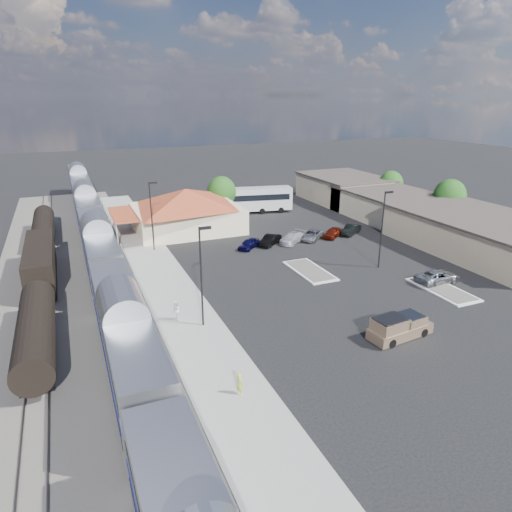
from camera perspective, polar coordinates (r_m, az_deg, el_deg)
name	(u,v)px	position (r m, az deg, el deg)	size (l,w,h in m)	color
ground	(286,283)	(49.03, 3.78, -3.37)	(280.00, 280.00, 0.00)	black
railbed	(74,285)	(51.88, -21.80, -3.41)	(16.00, 100.00, 0.12)	#4C4944
platform	(163,279)	(50.72, -11.57, -2.84)	(5.50, 92.00, 0.18)	gray
passenger_train	(99,251)	(52.71, -19.01, 0.55)	(3.00, 104.00, 5.55)	silver
freight_cars	(41,264)	(53.93, -25.31, -0.93)	(2.80, 46.00, 4.00)	black
station_depot	(186,210)	(68.12, -8.73, 5.76)	(18.35, 12.24, 6.20)	beige
buildings_east	(407,209)	(74.89, 18.37, 5.56)	(14.40, 51.40, 4.80)	#C6B28C
traffic_island_south	(310,271)	(52.39, 6.73, -1.81)	(3.30, 7.50, 0.21)	silver
traffic_island_north	(442,289)	(50.88, 22.27, -3.87)	(3.30, 7.50, 0.21)	silver
lamp_plat_s	(202,269)	(38.14, -6.77, -1.66)	(1.08, 0.25, 9.00)	black
lamp_plat_n	(152,211)	(58.72, -12.88, 5.52)	(1.08, 0.25, 9.00)	black
lamp_lot	(383,223)	(53.59, 15.60, 3.97)	(1.08, 0.25, 9.00)	black
tree_east_b	(450,197)	(76.95, 23.04, 6.84)	(4.94, 4.94, 6.96)	#382314
tree_east_c	(391,184)	(87.15, 16.50, 8.60)	(4.41, 4.41, 6.21)	#382314
tree_depot	(222,192)	(75.62, -4.33, 7.98)	(4.71, 4.71, 6.63)	#382314
pickup_truck	(400,327)	(39.90, 17.60, -8.46)	(5.82, 2.66, 1.94)	tan
suv	(438,277)	(52.45, 21.75, -2.40)	(2.33, 5.06, 1.41)	#9DA0A4
coach_bus	(253,199)	(77.98, -0.39, 7.20)	(13.49, 5.27, 4.23)	silver
person_a	(240,383)	(31.33, -2.05, -15.62)	(0.59, 0.39, 1.62)	#B1C13C
person_b	(176,311)	(40.93, -10.02, -6.77)	(0.90, 0.70, 1.85)	white
parked_car_a	(249,244)	(59.64, -0.90, 1.55)	(1.55, 3.85, 1.31)	#0D0C3E
parked_car_b	(270,240)	(61.09, 1.78, 2.03)	(1.50, 4.29, 1.41)	black
parked_car_c	(292,238)	(62.19, 4.58, 2.28)	(1.93, 4.75, 1.38)	white
parked_car_d	(312,235)	(63.93, 7.01, 2.63)	(2.14, 4.64, 1.29)	gray
parked_car_e	(333,233)	(65.27, 9.59, 2.90)	(1.65, 4.10, 1.40)	maroon
parked_car_f	(351,230)	(67.23, 11.77, 3.26)	(1.51, 4.32, 1.42)	black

